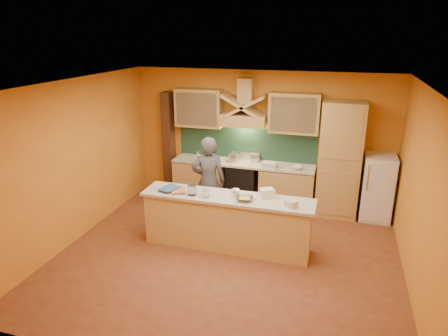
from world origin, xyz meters
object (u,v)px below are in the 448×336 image
(person, at_px, (209,182))
(kitchen_scale, at_px, (235,193))
(stove, at_px, (243,183))
(mixing_bowl, at_px, (244,198))
(fridge, at_px, (377,188))

(person, bearing_deg, kitchen_scale, 117.32)
(stove, relative_size, person, 0.52)
(stove, bearing_deg, mixing_bowl, -75.37)
(mixing_bowl, bearing_deg, kitchen_scale, 145.35)
(fridge, relative_size, kitchen_scale, 10.50)
(fridge, xyz_separation_m, mixing_bowl, (-2.18, -1.99, 0.33))
(stove, distance_m, person, 1.30)
(stove, bearing_deg, kitchen_scale, -79.92)
(fridge, height_order, kitchen_scale, fridge)
(stove, height_order, fridge, fridge)
(fridge, relative_size, mixing_bowl, 4.65)
(mixing_bowl, bearing_deg, stove, 104.63)
(mixing_bowl, bearing_deg, fridge, 42.43)
(person, height_order, mixing_bowl, person)
(kitchen_scale, height_order, mixing_bowl, kitchen_scale)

